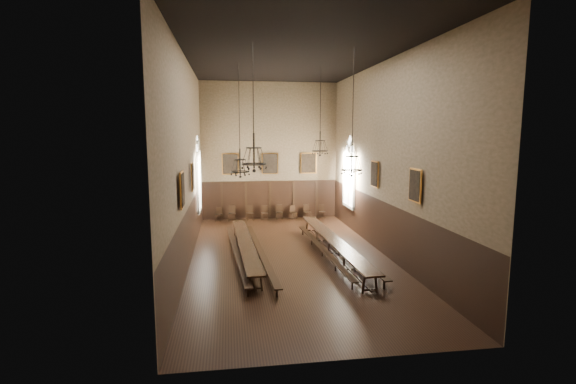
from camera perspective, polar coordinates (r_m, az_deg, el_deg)
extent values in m
cube|color=black|center=(19.60, 0.20, -8.87)|extent=(9.00, 18.00, 0.02)
cube|color=black|center=(19.04, 0.22, 18.08)|extent=(9.00, 18.00, 0.02)
cube|color=#8A7055|center=(27.72, -2.52, 5.58)|extent=(9.00, 0.02, 9.00)
cube|color=#8A7055|center=(10.00, 7.78, 1.11)|extent=(9.00, 0.02, 9.00)
cube|color=#8A7055|center=(18.67, -13.65, 4.16)|extent=(0.02, 18.00, 9.00)
cube|color=#8A7055|center=(19.95, 13.17, 4.41)|extent=(0.02, 18.00, 9.00)
cube|color=black|center=(19.41, -5.86, -6.88)|extent=(1.05, 9.50, 0.07)
cube|color=black|center=(19.66, 6.24, -6.49)|extent=(1.05, 10.40, 0.07)
cube|color=black|center=(19.28, -7.08, -7.90)|extent=(0.95, 9.77, 0.05)
cube|color=black|center=(19.15, -3.85, -7.95)|extent=(0.82, 9.85, 0.05)
cube|color=black|center=(19.60, 4.71, -7.68)|extent=(0.63, 9.16, 0.05)
cube|color=black|center=(20.16, 7.67, -7.16)|extent=(0.76, 10.10, 0.05)
cube|color=black|center=(27.61, -9.50, -3.07)|extent=(0.49, 0.49, 0.05)
cube|color=black|center=(27.73, -9.50, -2.54)|extent=(0.38, 0.16, 0.46)
cube|color=black|center=(27.50, -7.68, -2.95)|extent=(0.50, 0.50, 0.05)
cube|color=black|center=(27.64, -7.70, -2.33)|extent=(0.45, 0.10, 0.53)
cube|color=black|center=(27.55, -5.22, -2.92)|extent=(0.46, 0.46, 0.05)
cube|color=black|center=(27.68, -5.25, -2.32)|extent=(0.44, 0.07, 0.52)
cube|color=black|center=(27.67, -3.21, -2.90)|extent=(0.47, 0.47, 0.05)
cube|color=black|center=(27.80, -3.25, -2.33)|extent=(0.41, 0.10, 0.49)
cube|color=black|center=(27.82, -1.19, -2.81)|extent=(0.43, 0.43, 0.05)
cube|color=black|center=(27.95, -1.24, -2.24)|extent=(0.42, 0.05, 0.50)
cube|color=black|center=(27.86, 0.73, -2.85)|extent=(0.48, 0.48, 0.05)
cube|color=black|center=(27.98, 0.68, -2.31)|extent=(0.39, 0.14, 0.47)
cube|color=black|center=(28.00, 2.65, -2.75)|extent=(0.52, 0.52, 0.05)
cube|color=black|center=(28.13, 2.58, -2.18)|extent=(0.41, 0.16, 0.50)
cube|color=black|center=(28.35, 4.67, -2.70)|extent=(0.40, 0.40, 0.05)
cube|color=black|center=(28.46, 4.60, -2.19)|extent=(0.39, 0.05, 0.46)
cylinder|color=black|center=(20.62, -6.69, 11.56)|extent=(0.03, 0.03, 4.05)
torus|color=black|center=(20.67, -6.55, 2.78)|extent=(0.92, 0.92, 0.05)
torus|color=black|center=(20.63, -6.58, 4.43)|extent=(0.59, 0.59, 0.04)
cylinder|color=black|center=(20.63, -6.57, 4.13)|extent=(0.07, 0.07, 1.30)
cylinder|color=black|center=(21.45, 4.48, 12.59)|extent=(0.03, 0.03, 3.20)
torus|color=black|center=(21.40, 4.40, 5.62)|extent=(0.81, 0.81, 0.05)
torus|color=black|center=(21.39, 4.41, 7.03)|extent=(0.52, 0.52, 0.04)
cylinder|color=black|center=(21.39, 4.41, 6.78)|extent=(0.06, 0.06, 1.15)
cylinder|color=black|center=(15.96, -4.79, 13.98)|extent=(0.03, 0.03, 3.30)
torus|color=black|center=(15.92, -4.67, 3.83)|extent=(0.95, 0.95, 0.06)
torus|color=black|center=(15.89, -4.70, 6.04)|extent=(0.60, 0.60, 0.04)
cylinder|color=black|center=(15.89, -4.69, 5.64)|extent=(0.07, 0.07, 1.34)
cylinder|color=black|center=(16.92, 8.91, 12.85)|extent=(0.03, 0.03, 3.72)
torus|color=black|center=(16.92, 8.69, 2.98)|extent=(0.85, 0.85, 0.05)
torus|color=black|center=(16.88, 8.73, 4.84)|extent=(0.54, 0.54, 0.04)
cylinder|color=black|center=(16.89, 8.72, 4.50)|extent=(0.06, 0.06, 1.20)
cube|color=#B7762C|center=(27.50, -7.90, 3.82)|extent=(1.10, 0.12, 1.40)
cube|color=black|center=(27.50, -7.90, 3.82)|extent=(0.98, 0.02, 1.28)
cube|color=#B7762C|center=(27.64, -2.49, 3.91)|extent=(1.10, 0.12, 1.40)
cube|color=black|center=(27.64, -2.49, 3.91)|extent=(0.98, 0.02, 1.28)
cube|color=#B7762C|center=(28.01, 2.82, 3.97)|extent=(1.10, 0.12, 1.40)
cube|color=black|center=(28.01, 2.82, 3.97)|extent=(0.98, 0.02, 1.28)
cube|color=#B7762C|center=(19.72, -12.93, 2.05)|extent=(0.12, 1.00, 1.30)
cube|color=black|center=(19.72, -12.93, 2.05)|extent=(0.02, 0.88, 1.18)
cube|color=#B7762C|center=(15.27, -14.29, 0.30)|extent=(0.12, 1.00, 1.30)
cube|color=black|center=(15.27, -14.29, 0.30)|extent=(0.02, 0.88, 1.18)
cube|color=#B7762C|center=(20.90, 11.78, 2.41)|extent=(0.12, 1.00, 1.30)
cube|color=black|center=(20.90, 11.78, 2.41)|extent=(0.02, 0.88, 1.18)
cube|color=#B7762C|center=(16.77, 17.01, 0.87)|extent=(0.12, 1.00, 1.30)
cube|color=black|center=(16.77, 17.01, 0.87)|extent=(0.02, 0.88, 1.18)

